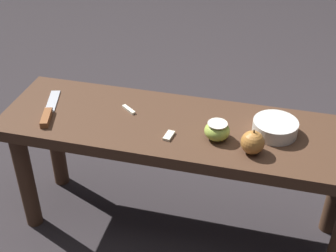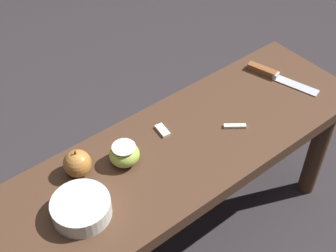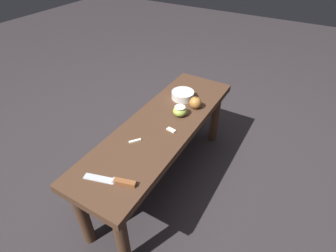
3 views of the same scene
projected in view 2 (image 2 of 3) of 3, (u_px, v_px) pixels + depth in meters
The scene contains 8 objects.
ground_plane at pixel (172, 245), 1.53m from camera, with size 8.00×8.00×0.00m, color #2D282B.
wooden_bench at pixel (173, 170), 1.27m from camera, with size 1.18×0.36×0.45m.
knife at pixel (272, 74), 1.43m from camera, with size 0.09×0.23×0.02m.
apple_whole at pixel (77, 163), 1.14m from camera, with size 0.07×0.07×0.08m.
apple_cut at pixel (124, 154), 1.17m from camera, with size 0.08×0.08×0.06m.
apple_slice_near_knife at pixel (235, 126), 1.28m from camera, with size 0.06×0.05×0.01m.
apple_slice_center at pixel (162, 130), 1.26m from camera, with size 0.03×0.05×0.01m.
bowl at pixel (81, 208), 1.06m from camera, with size 0.14×0.14×0.04m.
Camera 2 is at (0.53, 0.64, 1.34)m, focal length 50.00 mm.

